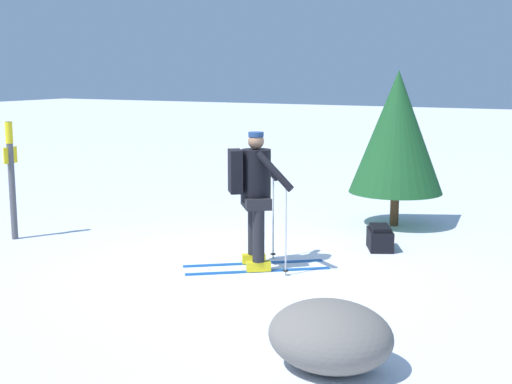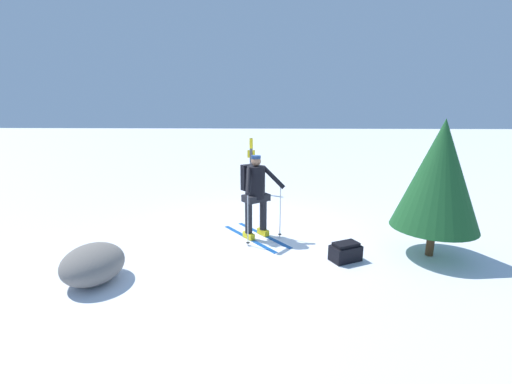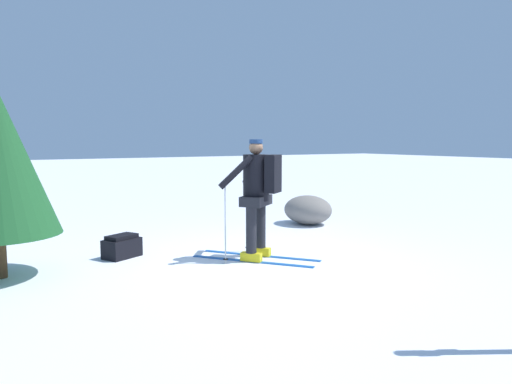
% 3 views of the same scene
% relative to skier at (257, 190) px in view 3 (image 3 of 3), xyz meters
% --- Properties ---
extents(ground_plane, '(80.00, 80.00, 0.00)m').
position_rel_skier_xyz_m(ground_plane, '(-0.11, -0.03, -1.01)').
color(ground_plane, white).
extents(skier, '(1.74, 1.48, 1.73)m').
position_rel_skier_xyz_m(skier, '(0.00, 0.00, 0.00)').
color(skier, '#144C9E').
rests_on(skier, ground_plane).
extents(dropped_backpack, '(0.52, 0.61, 0.34)m').
position_rel_skier_xyz_m(dropped_backpack, '(1.12, 1.65, -0.85)').
color(dropped_backpack, black).
rests_on(dropped_backpack, ground_plane).
extents(rock_boulder, '(1.07, 0.91, 0.59)m').
position_rel_skier_xyz_m(rock_boulder, '(2.03, -2.46, -0.71)').
color(rock_boulder, slate).
rests_on(rock_boulder, ground_plane).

